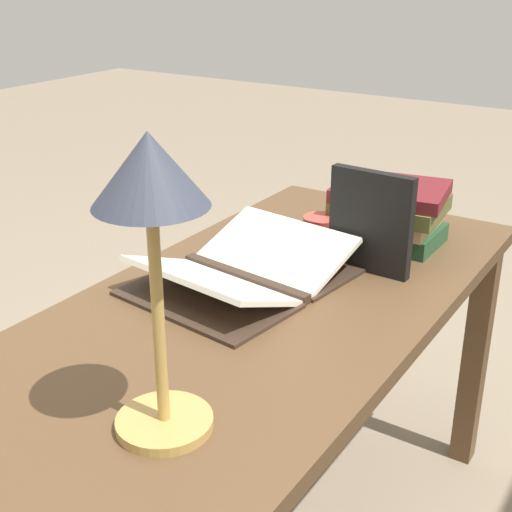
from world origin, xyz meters
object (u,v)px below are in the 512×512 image
(book_stack_tall, at_px, (389,212))
(coffee_mug, at_px, (320,233))
(reading_lamp, at_px, (152,209))
(open_book, at_px, (245,271))
(book_standing_upright, at_px, (371,222))

(book_stack_tall, height_order, coffee_mug, book_stack_tall)
(reading_lamp, bearing_deg, book_stack_tall, -178.78)
(open_book, distance_m, book_standing_upright, 0.30)
(open_book, xyz_separation_m, coffee_mug, (-0.26, 0.05, 0.01))
(book_standing_upright, bearing_deg, open_book, -40.69)
(open_book, height_order, book_stack_tall, book_stack_tall)
(open_book, height_order, reading_lamp, reading_lamp)
(book_standing_upright, xyz_separation_m, reading_lamp, (0.70, -0.01, 0.23))
(book_standing_upright, height_order, coffee_mug, book_standing_upright)
(open_book, bearing_deg, coffee_mug, 177.40)
(book_stack_tall, bearing_deg, book_standing_upright, 9.87)
(open_book, xyz_separation_m, book_standing_upright, (-0.20, 0.20, 0.09))
(book_stack_tall, distance_m, reading_lamp, 0.93)
(book_standing_upright, distance_m, reading_lamp, 0.74)
(book_stack_tall, xyz_separation_m, reading_lamp, (0.89, 0.02, 0.27))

